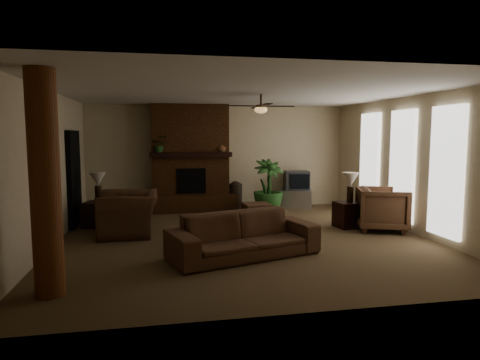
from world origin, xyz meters
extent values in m
plane|color=brown|center=(0.00, 0.00, 0.00)|extent=(7.00, 7.00, 0.00)
plane|color=silver|center=(0.00, 0.00, 2.80)|extent=(7.00, 7.00, 0.00)
plane|color=beige|center=(0.00, 3.50, 1.40)|extent=(7.00, 0.00, 7.00)
plane|color=beige|center=(0.00, -3.50, 1.40)|extent=(7.00, 0.00, 7.00)
plane|color=beige|center=(-3.50, 0.00, 1.40)|extent=(0.00, 7.00, 7.00)
plane|color=beige|center=(3.50, 0.00, 1.40)|extent=(0.00, 7.00, 7.00)
cube|color=#553016|center=(-0.80, 3.25, 1.40)|extent=(2.00, 0.50, 2.80)
cube|color=#553016|center=(-0.80, 3.15, 0.23)|extent=(2.40, 0.70, 0.45)
cube|color=black|center=(-0.80, 2.99, 0.82)|extent=(0.75, 0.04, 0.65)
cube|color=black|center=(-0.80, 2.97, 1.50)|extent=(2.10, 0.28, 0.12)
cube|color=white|center=(3.45, 1.60, 1.35)|extent=(0.08, 0.85, 2.35)
cube|color=white|center=(3.45, 0.20, 1.35)|extent=(0.08, 0.85, 2.35)
cube|color=white|center=(3.45, -1.20, 1.35)|extent=(0.08, 0.85, 2.35)
cylinder|color=brown|center=(-2.95, -2.40, 1.40)|extent=(0.36, 0.36, 2.80)
cube|color=black|center=(-3.44, 1.80, 1.05)|extent=(0.10, 1.00, 2.10)
cylinder|color=#302215|center=(0.40, 0.30, 2.68)|extent=(0.04, 0.04, 0.24)
cylinder|color=#302215|center=(0.40, 0.30, 2.56)|extent=(0.20, 0.20, 0.06)
ellipsoid|color=#F2BF72|center=(0.40, 0.30, 2.50)|extent=(0.26, 0.26, 0.14)
cube|color=black|center=(0.80, 0.30, 2.57)|extent=(0.55, 0.12, 0.01)
cube|color=black|center=(0.00, 0.30, 2.57)|extent=(0.55, 0.12, 0.01)
cube|color=black|center=(0.40, 0.70, 2.57)|extent=(0.12, 0.55, 0.01)
cube|color=black|center=(0.40, -0.10, 2.57)|extent=(0.12, 0.55, 0.01)
imported|color=#513522|center=(-0.24, -1.20, 0.48)|extent=(2.56, 1.41, 0.96)
imported|color=#513522|center=(-2.22, 0.77, 0.57)|extent=(0.88, 1.33, 1.14)
imported|color=#513522|center=(3.00, 0.14, 0.50)|extent=(1.19, 1.22, 1.00)
cube|color=black|center=(-0.06, 0.11, 0.40)|extent=(1.20, 0.70, 0.06)
cube|color=black|center=(-0.56, -0.14, 0.18)|extent=(0.07, 0.07, 0.37)
cube|color=black|center=(0.44, -0.14, 0.18)|extent=(0.07, 0.07, 0.37)
cube|color=black|center=(-0.56, 0.36, 0.18)|extent=(0.07, 0.07, 0.37)
cube|color=black|center=(0.44, 0.36, 0.18)|extent=(0.07, 0.07, 0.37)
cube|color=#513522|center=(0.64, 1.63, 0.20)|extent=(0.64, 0.64, 0.40)
cube|color=silver|center=(2.09, 3.12, 0.25)|extent=(0.97, 0.78, 0.50)
cube|color=#333335|center=(2.09, 3.08, 0.76)|extent=(0.71, 0.58, 0.52)
cube|color=black|center=(2.09, 2.82, 0.76)|extent=(0.52, 0.10, 0.40)
cylinder|color=#33271C|center=(0.40, 3.15, 0.35)|extent=(0.34, 0.34, 0.70)
sphere|color=#33271C|center=(0.40, 3.15, 0.60)|extent=(0.34, 0.34, 0.34)
imported|color=#285020|center=(1.09, 2.34, 0.39)|extent=(1.12, 1.55, 0.78)
cube|color=black|center=(-2.97, 1.59, 0.28)|extent=(0.62, 0.62, 0.55)
cylinder|color=#302215|center=(-2.92, 1.63, 0.73)|extent=(0.14, 0.14, 0.35)
cone|color=beige|center=(-2.92, 1.63, 1.05)|extent=(0.37, 0.37, 0.30)
cube|color=black|center=(2.42, 0.55, 0.28)|extent=(0.56, 0.56, 0.55)
cylinder|color=#302215|center=(2.45, 0.52, 0.73)|extent=(0.17, 0.17, 0.35)
cone|color=beige|center=(2.45, 0.52, 1.05)|extent=(0.44, 0.44, 0.30)
imported|color=#285020|center=(-1.59, 3.01, 1.72)|extent=(0.44, 0.47, 0.33)
imported|color=brown|center=(0.01, 3.02, 1.67)|extent=(0.27, 0.27, 0.22)
imported|color=#999999|center=(-0.31, 0.15, 0.57)|extent=(0.21, 0.10, 0.29)
imported|color=#999999|center=(0.22, 0.01, 0.58)|extent=(0.21, 0.05, 0.29)
camera|label=1|loc=(-1.55, -7.80, 2.00)|focal=31.20mm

